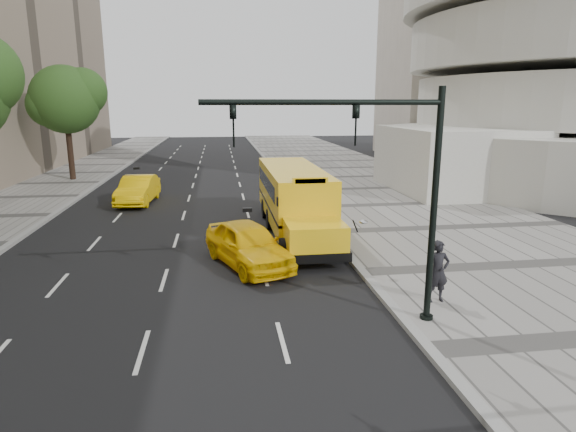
{
  "coord_description": "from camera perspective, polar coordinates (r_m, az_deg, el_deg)",
  "views": [
    {
      "loc": [
        1.05,
        -21.21,
        5.96
      ],
      "look_at": [
        3.5,
        -4.0,
        1.9
      ],
      "focal_mm": 30.0,
      "sensor_mm": 36.0,
      "label": 1
    }
  ],
  "objects": [
    {
      "name": "ground",
      "position": [
        22.06,
        -10.53,
        -2.76
      ],
      "size": [
        140.0,
        140.0,
        0.0
      ],
      "primitive_type": "plane",
      "color": "black",
      "rests_on": "ground"
    },
    {
      "name": "sidewalk_museum",
      "position": [
        24.58,
        18.63,
        -1.41
      ],
      "size": [
        12.0,
        140.0,
        0.15
      ],
      "primitive_type": "cube",
      "color": "gray",
      "rests_on": "ground"
    },
    {
      "name": "curb_museum",
      "position": [
        22.56,
        4.86,
        -2.02
      ],
      "size": [
        0.3,
        140.0,
        0.15
      ],
      "primitive_type": "cube",
      "color": "gray",
      "rests_on": "ground"
    },
    {
      "name": "curb_far",
      "position": [
        23.8,
        -30.18,
        -3.0
      ],
      "size": [
        0.3,
        140.0,
        0.15
      ],
      "primitive_type": "cube",
      "color": "gray",
      "rests_on": "ground"
    },
    {
      "name": "guggenheim",
      "position": [
        49.37,
        29.03,
        20.48
      ],
      "size": [
        33.2,
        42.2,
        35.0
      ],
      "color": "silver",
      "rests_on": "ground"
    },
    {
      "name": "tree_c",
      "position": [
        41.36,
        -24.79,
        12.48
      ],
      "size": [
        5.79,
        5.15,
        8.86
      ],
      "color": "black",
      "rests_on": "ground"
    },
    {
      "name": "school_bus",
      "position": [
        22.92,
        0.7,
        2.6
      ],
      "size": [
        2.96,
        11.56,
        3.19
      ],
      "color": "yellow",
      "rests_on": "ground"
    },
    {
      "name": "taxi_near",
      "position": [
        18.11,
        -4.77,
        -3.35
      ],
      "size": [
        3.58,
        5.27,
        1.67
      ],
      "primitive_type": "imported",
      "rotation": [
        0.0,
        0.0,
        0.36
      ],
      "color": "#FFC603",
      "rests_on": "ground"
    },
    {
      "name": "taxi_far",
      "position": [
        30.87,
        -17.36,
        2.99
      ],
      "size": [
        2.15,
        5.2,
        1.67
      ],
      "primitive_type": "imported",
      "rotation": [
        0.0,
        0.0,
        -0.08
      ],
      "color": "#FFC603",
      "rests_on": "ground"
    },
    {
      "name": "pedestrian",
      "position": [
        15.1,
        17.35,
        -6.28
      ],
      "size": [
        0.69,
        0.45,
        1.89
      ],
      "primitive_type": "imported",
      "rotation": [
        0.0,
        0.0,
        0.0
      ],
      "color": "black",
      "rests_on": "sidewalk_museum"
    },
    {
      "name": "traffic_signal",
      "position": [
        12.55,
        11.3,
        4.33
      ],
      "size": [
        6.18,
        0.36,
        6.4
      ],
      "color": "black",
      "rests_on": "ground"
    }
  ]
}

